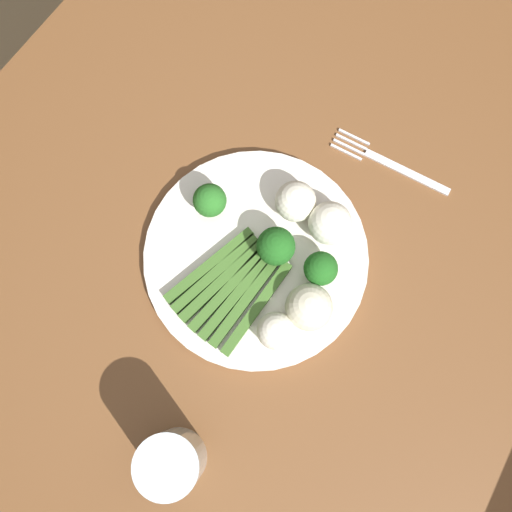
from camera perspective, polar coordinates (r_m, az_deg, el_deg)
ground_plane at (r=1.53m, az=2.54°, el=-5.12°), size 6.00×6.00×0.02m
dining_table at (r=0.90m, az=4.30°, el=0.01°), size 1.33×0.95×0.72m
plate at (r=0.79m, az=0.00°, el=-0.19°), size 0.28×0.28×0.01m
asparagus_bundle at (r=0.77m, az=-2.37°, el=-2.85°), size 0.14×0.10×0.01m
broccoli_outer_edge at (r=0.77m, az=-4.21°, el=5.03°), size 0.04×0.04×0.05m
broccoli_back at (r=0.75m, az=1.81°, el=0.88°), size 0.05×0.05×0.06m
broccoli_near_center at (r=0.75m, az=5.88°, el=-1.15°), size 0.04×0.04×0.05m
cauliflower_mid at (r=0.75m, az=1.80°, el=-6.78°), size 0.05×0.05×0.05m
cauliflower_back_right at (r=0.77m, az=6.71°, el=2.97°), size 0.05×0.05×0.05m
cauliflower_right at (r=0.78m, az=3.61°, el=4.97°), size 0.05×0.05×0.05m
cauliflower_edge at (r=0.75m, az=4.83°, el=-4.64°), size 0.06×0.06×0.06m
fork at (r=0.85m, az=11.98°, el=8.18°), size 0.04×0.17×0.00m
water_glass at (r=0.74m, az=-7.62°, el=-18.02°), size 0.07×0.07×0.11m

